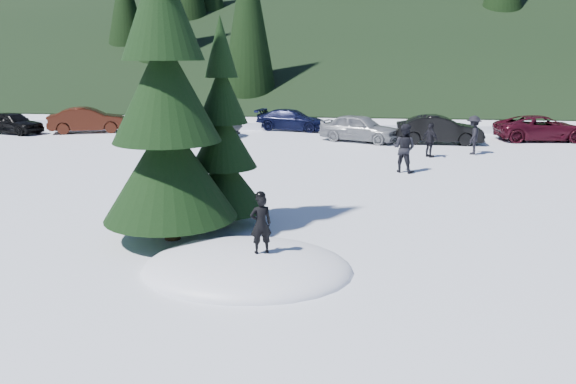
# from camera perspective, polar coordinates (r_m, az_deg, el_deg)

# --- Properties ---
(ground) EXTENTS (200.00, 200.00, 0.00)m
(ground) POSITION_cam_1_polar(r_m,az_deg,el_deg) (11.95, -4.19, -7.91)
(ground) COLOR white
(ground) RESTS_ON ground
(snow_mound) EXTENTS (4.48, 3.52, 0.96)m
(snow_mound) POSITION_cam_1_polar(r_m,az_deg,el_deg) (11.95, -4.19, -7.91)
(snow_mound) COLOR white
(snow_mound) RESTS_ON ground
(spruce_tall) EXTENTS (3.20, 3.20, 8.60)m
(spruce_tall) POSITION_cam_1_polar(r_m,az_deg,el_deg) (13.46, -12.31, 8.84)
(spruce_tall) COLOR black
(spruce_tall) RESTS_ON ground
(spruce_short) EXTENTS (2.20, 2.20, 5.37)m
(spruce_short) POSITION_cam_1_polar(r_m,az_deg,el_deg) (14.67, -6.59, 4.66)
(spruce_short) COLOR black
(spruce_short) RESTS_ON ground
(child_skier) EXTENTS (0.52, 0.44, 1.22)m
(child_skier) POSITION_cam_1_polar(r_m,az_deg,el_deg) (11.33, -2.78, -3.27)
(child_skier) COLOR black
(child_skier) RESTS_ON snow_mound
(adult_0) EXTENTS (1.13, 1.04, 1.87)m
(adult_0) POSITION_cam_1_polar(r_m,az_deg,el_deg) (21.92, 11.71, 4.39)
(adult_0) COLOR black
(adult_0) RESTS_ON ground
(adult_1) EXTENTS (0.82, 0.94, 1.52)m
(adult_1) POSITION_cam_1_polar(r_m,az_deg,el_deg) (25.42, 14.26, 5.12)
(adult_1) COLOR black
(adult_1) RESTS_ON ground
(adult_2) EXTENTS (0.95, 1.27, 1.75)m
(adult_2) POSITION_cam_1_polar(r_m,az_deg,el_deg) (26.76, 18.30, 5.52)
(adult_2) COLOR black
(adult_2) RESTS_ON ground
(car_0) EXTENTS (3.94, 2.43, 1.25)m
(car_0) POSITION_cam_1_polar(r_m,az_deg,el_deg) (35.80, -26.19, 6.34)
(car_0) COLOR black
(car_0) RESTS_ON ground
(car_1) EXTENTS (4.64, 2.98, 1.44)m
(car_1) POSITION_cam_1_polar(r_m,az_deg,el_deg) (34.66, -19.61, 6.91)
(car_1) COLOR #341209
(car_1) RESTS_ON ground
(car_2) EXTENTS (5.51, 3.32, 1.43)m
(car_2) POSITION_cam_1_polar(r_m,az_deg,el_deg) (31.69, -9.29, 6.94)
(car_2) COLOR #4D5055
(car_2) RESTS_ON ground
(car_3) EXTENTS (4.54, 2.62, 1.24)m
(car_3) POSITION_cam_1_polar(r_m,az_deg,el_deg) (33.60, 0.38, 7.33)
(car_3) COLOR black
(car_3) RESTS_ON ground
(car_4) EXTENTS (4.48, 3.20, 1.42)m
(car_4) POSITION_cam_1_polar(r_m,az_deg,el_deg) (29.45, 7.28, 6.48)
(car_4) COLOR gray
(car_4) RESTS_ON ground
(car_5) EXTENTS (4.34, 1.65, 1.41)m
(car_5) POSITION_cam_1_polar(r_m,az_deg,el_deg) (29.54, 15.11, 6.13)
(car_5) COLOR black
(car_5) RESTS_ON ground
(car_6) EXTENTS (4.91, 2.64, 1.31)m
(car_6) POSITION_cam_1_polar(r_m,az_deg,el_deg) (32.37, 24.38, 5.93)
(car_6) COLOR #3A0A16
(car_6) RESTS_ON ground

